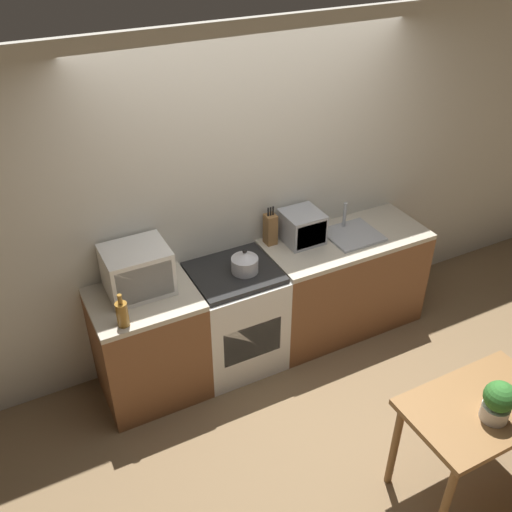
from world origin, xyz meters
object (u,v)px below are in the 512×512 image
Objects in this scene: microwave at (137,270)px; dining_table at (478,418)px; toaster_oven at (302,227)px; kettle at (245,262)px; bottle at (122,314)px; stove_range at (235,317)px.

microwave is 0.49× the size of dining_table.
toaster_oven is 1.91m from dining_table.
kettle is at bearing -10.49° from microwave.
bottle is (-0.21, -0.33, -0.07)m from microwave.
microwave reaches higher than bottle.
kettle reaches higher than dining_table.
toaster_oven reaches higher than kettle.
stove_range is at bearing 13.96° from bottle.
kettle is 0.67× the size of toaster_oven.
toaster_oven is at bearing 12.91° from bottle.
kettle is 0.79m from microwave.
microwave is 1.80× the size of bottle.
dining_table is at bearing -50.75° from microwave.
microwave is at bearing 129.25° from dining_table.
microwave is at bearing 171.81° from stove_range.
bottle is at bearing -166.04° from stove_range.
bottle reaches higher than dining_table.
stove_range is 3.62× the size of bottle.
stove_range is at bearing 114.79° from dining_table.
kettle is 0.45× the size of microwave.
microwave is 1.37m from toaster_oven.
kettle is 0.22× the size of dining_table.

